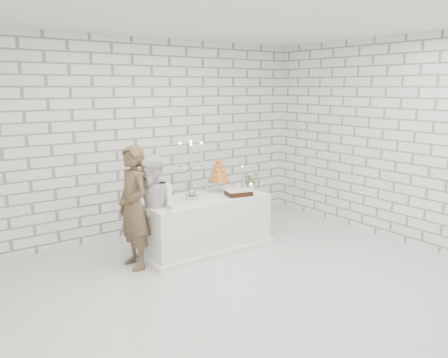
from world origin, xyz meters
The scene contains 13 objects.
ground centered at (0.00, 0.00, 0.00)m, with size 6.00×5.00×0.01m, color silver.
ceiling centered at (0.00, 0.00, 3.00)m, with size 6.00×5.00×0.01m, color white.
wall_back centered at (0.00, 2.50, 1.50)m, with size 6.00×0.01×3.00m, color white.
wall_right centered at (3.00, 0.00, 1.50)m, with size 0.01×5.00×3.00m, color white.
cake_table centered at (0.47, 1.32, 0.38)m, with size 1.80×0.80×0.75m, color white.
groom centered at (-0.62, 1.28, 0.79)m, with size 0.57×0.38×1.58m, color #403020.
bride centered at (-0.39, 1.21, 0.72)m, with size 0.70×0.55×1.45m, color white.
candelabra centered at (0.28, 1.35, 1.16)m, with size 0.33×0.33×0.82m, color #A4A5AF, non-canonical shape.
croquembouche centered at (0.83, 1.48, 1.01)m, with size 0.33×0.33×0.51m, color #B9612B, non-canonical shape.
chocolate_cake centered at (0.93, 1.13, 0.79)m, with size 0.35×0.25×0.08m, color black.
pillar_candle centered at (1.20, 1.17, 0.81)m, with size 0.08×0.08×0.12m, color white.
extra_taper centered at (1.29, 1.51, 0.91)m, with size 0.06×0.06×0.32m, color beige.
flowers centered at (1.32, 1.32, 0.89)m, with size 0.24×0.21×0.27m, color #4C7339.
Camera 1 is at (-2.80, -3.68, 2.27)m, focal length 35.11 mm.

